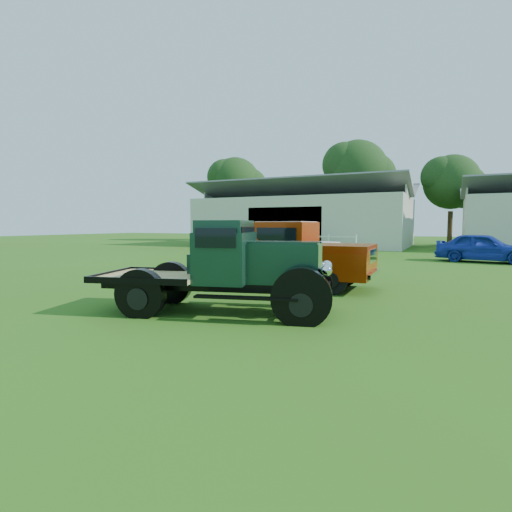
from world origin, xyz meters
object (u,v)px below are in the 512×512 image
at_px(white_pickup, 284,248).
at_px(misc_car_blue, 483,248).
at_px(vintage_flatbed, 221,267).
at_px(red_pickup, 284,254).

distance_m(white_pickup, misc_car_blue, 10.61).
bearing_deg(misc_car_blue, white_pickup, 139.53).
xyz_separation_m(white_pickup, misc_car_blue, (8.13, 6.82, -0.12)).
relative_size(vintage_flatbed, red_pickup, 0.91).
bearing_deg(red_pickup, vintage_flatbed, -89.07).
bearing_deg(white_pickup, misc_car_blue, 49.25).
distance_m(red_pickup, misc_car_blue, 13.24).
distance_m(vintage_flatbed, misc_car_blue, 16.87).
relative_size(vintage_flatbed, white_pickup, 1.07).
bearing_deg(white_pickup, red_pickup, -59.03).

